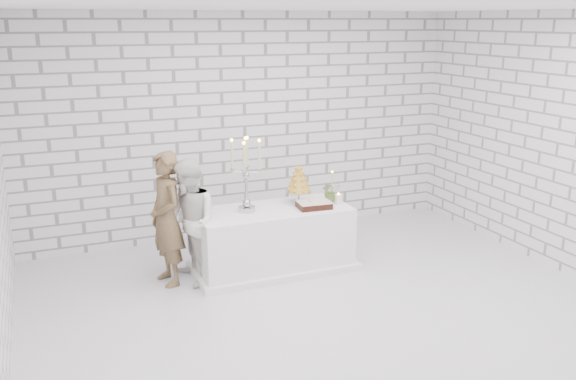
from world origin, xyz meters
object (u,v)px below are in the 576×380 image
object	(u,v)px
candelabra	(246,175)
groom	(166,219)
bride	(189,223)
croquembouche	(299,184)
cake_table	(273,239)

from	to	relation	value
candelabra	groom	bearing A→B (deg)	176.86
bride	candelabra	bearing A→B (deg)	89.23
croquembouche	groom	bearing A→B (deg)	-178.77
cake_table	bride	distance (m)	1.06
candelabra	bride	bearing A→B (deg)	-175.47
cake_table	candelabra	size ratio (longest dim) A/B	2.06
cake_table	croquembouche	world-z (taller)	croquembouche
groom	croquembouche	distance (m)	1.62
cake_table	croquembouche	size ratio (longest dim) A/B	3.78
groom	bride	bearing A→B (deg)	53.96
cake_table	bride	size ratio (longest dim) A/B	1.26
groom	croquembouche	xyz separation A→B (m)	(1.61, 0.03, 0.23)
cake_table	croquembouche	distance (m)	0.73
groom	bride	world-z (taller)	groom
cake_table	groom	xyz separation A→B (m)	(-1.23, 0.08, 0.38)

